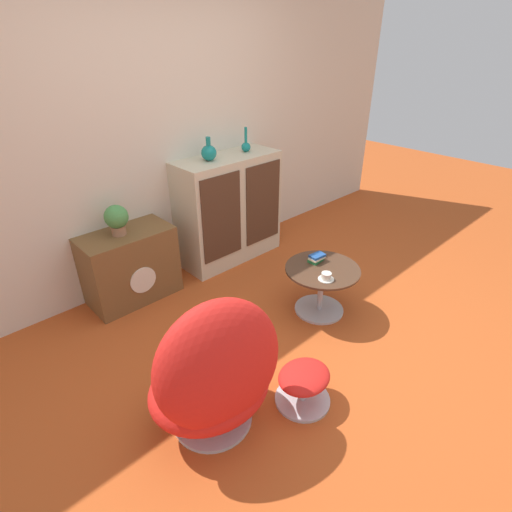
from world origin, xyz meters
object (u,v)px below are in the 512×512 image
Objects in this scene: vase_leftmost at (209,152)px; book_stack at (317,258)px; potted_plant at (117,218)px; tv_console at (130,266)px; teacup at (326,277)px; coffee_table at (321,284)px; sideboard at (229,209)px; ottoman at (304,382)px; vase_inner_left at (246,146)px; egg_chair at (215,376)px.

vase_leftmost is 1.49× the size of book_stack.
vase_leftmost is 0.83× the size of potted_plant.
tv_console is 6.12× the size of teacup.
coffee_table is at bearing -83.75° from vase_leftmost.
book_stack is (-0.02, -1.13, -0.08)m from sideboard.
potted_plant reaches higher than teacup.
ottoman is 2.30m from vase_inner_left.
book_stack is at bearing -90.92° from sideboard.
sideboard is 2.01m from ottoman.
ottoman is at bearing -147.24° from coffee_table.
teacup is at bearing -97.55° from sideboard.
coffee_table is 1.51m from vase_leftmost.
teacup is (0.71, 0.41, 0.27)m from ottoman.
sideboard is at bearing -179.07° from vase_inner_left.
tv_console is 3.26× the size of vase_inner_left.
egg_chair is 6.70× the size of book_stack.
tv_console reaches higher than coffee_table.
sideboard reaches higher than ottoman.
vase_leftmost is (-0.20, 0.00, 0.60)m from sideboard.
sideboard reaches higher than coffee_table.
egg_chair is 1.38m from coffee_table.
book_stack is (1.38, 0.42, 0.03)m from egg_chair.
potted_plant is (-1.37, 0.01, -0.34)m from vase_inner_left.
vase_leftmost reaches higher than sideboard.
vase_leftmost is at bearing -180.00° from vase_inner_left.
teacup is 0.28m from book_stack.
vase_inner_left is at bearing -0.51° from tv_console.
vase_leftmost is at bearing 52.38° from egg_chair.
tv_console is at bearing 78.85° from egg_chair.
ottoman is at bearing -82.18° from potted_plant.
tv_console is 0.45m from potted_plant.
teacup reaches higher than ottoman.
tv_console is at bearing 179.18° from sideboard.
egg_chair is 7.66× the size of teacup.
tv_console is 1.58m from book_stack.
vase_leftmost reaches higher than ottoman.
sideboard is at bearing -0.82° from tv_console.
teacup is at bearing -133.11° from coffee_table.
vase_inner_left reaches higher than egg_chair.
vase_leftmost is 1.34m from book_stack.
sideboard reaches higher than potted_plant.
coffee_table is at bearing -103.88° from vase_inner_left.
book_stack is (-0.26, -1.14, -0.66)m from vase_inner_left.
coffee_table is 4.88× the size of teacup.
vase_inner_left is (1.33, -0.01, 0.80)m from tv_console.
potted_plant is at bearing 179.18° from sideboard.
egg_chair is 2.37m from vase_inner_left.
vase_leftmost reaches higher than book_stack.
teacup is (-0.11, -0.12, 0.17)m from coffee_table.
book_stack is at bearing -102.77° from vase_inner_left.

